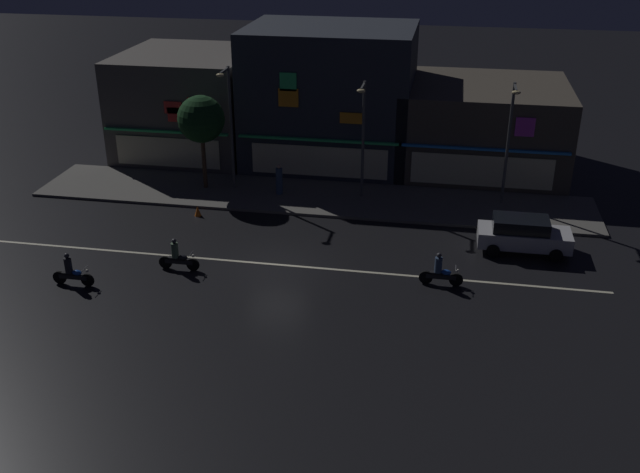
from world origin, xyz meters
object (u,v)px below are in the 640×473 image
object	(u,v)px
parked_car_near_kerb	(523,234)
motorcycle_opposite_lane	(177,257)
motorcycle_lead	(440,272)
pedestrian_on_sidewalk	(279,180)
streetlamp_mid	(363,131)
streetlamp_west	(230,119)
traffic_cone	(198,211)
streetlamp_east	(509,134)
motorcycle_following	(71,272)

from	to	relation	value
parked_car_near_kerb	motorcycle_opposite_lane	distance (m)	16.11
motorcycle_lead	pedestrian_on_sidewalk	bearing A→B (deg)	-42.61
streetlamp_mid	pedestrian_on_sidewalk	bearing A→B (deg)	-176.96
parked_car_near_kerb	motorcycle_lead	distance (m)	5.53
streetlamp_west	traffic_cone	bearing A→B (deg)	-102.27
streetlamp_mid	parked_car_near_kerb	size ratio (longest dim) A/B	1.50
streetlamp_east	motorcycle_following	bearing A→B (deg)	-146.49
streetlamp_east	motorcycle_opposite_lane	size ratio (longest dim) A/B	3.47
parked_car_near_kerb	streetlamp_mid	bearing A→B (deg)	-30.92
pedestrian_on_sidewalk	streetlamp_west	bearing A→B (deg)	148.71
streetlamp_west	pedestrian_on_sidewalk	distance (m)	4.33
parked_car_near_kerb	motorcycle_lead	bearing A→B (deg)	47.51
streetlamp_west	motorcycle_following	bearing A→B (deg)	-107.12
streetlamp_west	pedestrian_on_sidewalk	bearing A→B (deg)	-5.72
motorcycle_following	traffic_cone	size ratio (longest dim) A/B	3.45
motorcycle_lead	motorcycle_opposite_lane	world-z (taller)	same
streetlamp_east	pedestrian_on_sidewalk	distance (m)	12.65
streetlamp_mid	motorcycle_lead	distance (m)	10.70
streetlamp_east	traffic_cone	distance (m)	16.82
streetlamp_west	traffic_cone	distance (m)	5.55
parked_car_near_kerb	motorcycle_opposite_lane	xyz separation A→B (m)	(-15.39, -4.75, -0.24)
traffic_cone	streetlamp_west	bearing A→B (deg)	77.73
traffic_cone	motorcycle_lead	bearing A→B (deg)	-22.53
pedestrian_on_sidewalk	traffic_cone	xyz separation A→B (m)	(-3.60, -3.51, -0.66)
streetlamp_east	parked_car_near_kerb	distance (m)	6.35
streetlamp_west	motorcycle_opposite_lane	bearing A→B (deg)	-88.19
streetlamp_west	motorcycle_following	distance (m)	13.03
streetlamp_east	parked_car_near_kerb	size ratio (longest dim) A/B	1.53
motorcycle_lead	motorcycle_following	xyz separation A→B (m)	(-15.66, -2.87, 0.00)
streetlamp_east	traffic_cone	bearing A→B (deg)	-165.13
parked_car_near_kerb	motorcycle_opposite_lane	size ratio (longest dim) A/B	2.26
streetlamp_west	traffic_cone	size ratio (longest dim) A/B	12.62
motorcycle_lead	motorcycle_following	distance (m)	15.92
streetlamp_mid	motorcycle_lead	xyz separation A→B (m)	(4.60, -9.06, -3.35)
streetlamp_east	traffic_cone	size ratio (longest dim) A/B	11.99
pedestrian_on_sidewalk	motorcycle_opposite_lane	size ratio (longest dim) A/B	0.91
parked_car_near_kerb	streetlamp_west	bearing A→B (deg)	-17.73
motorcycle_following	motorcycle_opposite_lane	distance (m)	4.56
motorcycle_following	traffic_cone	bearing A→B (deg)	-105.24
parked_car_near_kerb	traffic_cone	bearing A→B (deg)	-4.28
motorcycle_following	pedestrian_on_sidewalk	bearing A→B (deg)	-114.90
pedestrian_on_sidewalk	traffic_cone	world-z (taller)	pedestrian_on_sidewalk
motorcycle_following	traffic_cone	xyz separation A→B (m)	(2.86, 8.18, -0.36)
streetlamp_mid	pedestrian_on_sidewalk	xyz separation A→B (m)	(-4.59, -0.24, -3.05)
streetlamp_mid	motorcycle_following	xyz separation A→B (m)	(-11.06, -11.93, -3.35)
motorcycle_lead	motorcycle_following	bearing A→B (deg)	11.58
motorcycle_opposite_lane	streetlamp_east	bearing A→B (deg)	-151.45
motorcycle_opposite_lane	streetlamp_west	bearing A→B (deg)	-94.34
streetlamp_mid	motorcycle_opposite_lane	xyz separation A→B (m)	(-7.06, -9.73, -3.35)
streetlamp_mid	motorcycle_opposite_lane	size ratio (longest dim) A/B	3.39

